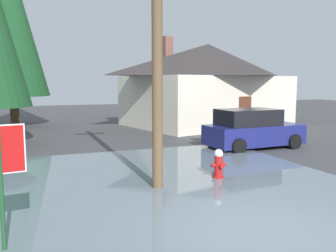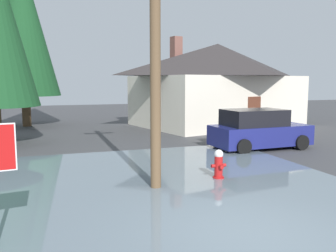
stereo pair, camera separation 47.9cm
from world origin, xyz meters
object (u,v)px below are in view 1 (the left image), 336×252
house (208,83)px  parked_car (252,130)px  fire_hydrant (218,165)px  pine_tree_tall_left (10,23)px  utility_pole (157,29)px

house → parked_car: size_ratio=2.81×
fire_hydrant → parked_car: bearing=45.8°
house → parked_car: (-2.17, -8.44, -1.96)m
fire_hydrant → pine_tree_tall_left: size_ratio=0.08×
fire_hydrant → parked_car: parked_car is taller
fire_hydrant → parked_car: 5.59m
utility_pole → house: (8.07, 12.73, -1.43)m
utility_pole → parked_car: 8.04m
utility_pole → pine_tree_tall_left: size_ratio=0.73×
fire_hydrant → house: (6.06, 12.45, 2.32)m
house → pine_tree_tall_left: 12.99m
utility_pole → parked_car: bearing=36.1°
house → utility_pole: bearing=-122.4°
pine_tree_tall_left → house: bearing=-14.8°
utility_pole → pine_tree_tall_left: bearing=104.0°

